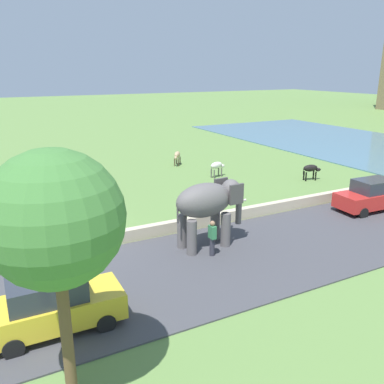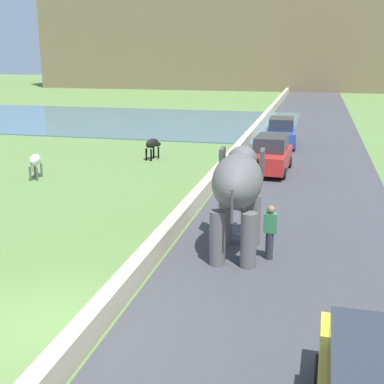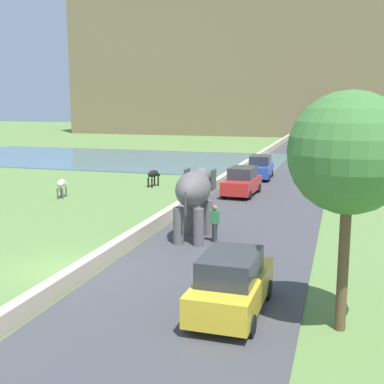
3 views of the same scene
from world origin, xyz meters
name	(u,v)px [view 1 (image 1 of 3)]	position (x,y,z in m)	size (l,w,h in m)	color
ground_plane	(75,241)	(0.00, 0.00, 0.00)	(220.00, 220.00, 0.00)	#608442
barrier_wall	(365,190)	(1.20, 18.00, 0.30)	(0.40, 110.00, 0.61)	beige
lake	(340,141)	(-14.00, 32.11, 0.04)	(36.00, 18.00, 0.08)	slate
elephant	(209,204)	(3.41, 5.20, 2.04)	(1.53, 3.50, 2.99)	#605B5B
person_beside_elephant	(212,238)	(4.40, 4.83, 0.87)	(0.36, 0.22, 1.63)	#33333D
car_yellow	(53,304)	(6.57, -2.02, 0.90)	(1.86, 4.03, 1.80)	gold
car_red	(371,195)	(3.43, 15.74, 0.90)	(1.95, 4.08, 1.80)	red
cow_tan	(177,155)	(-11.90, 11.10, 0.84)	(1.31, 1.11, 1.15)	tan
cow_black	(311,169)	(-3.11, 17.47, 0.84)	(0.68, 1.42, 1.15)	black
cow_white	(217,166)	(-7.03, 12.00, 0.84)	(0.70, 1.42, 1.15)	silver
tree_near	(55,220)	(9.50, -2.16, 4.61)	(3.06, 3.06, 6.16)	brown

